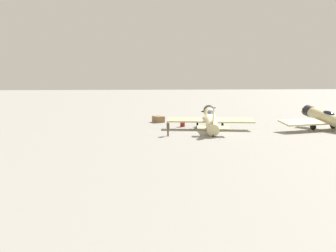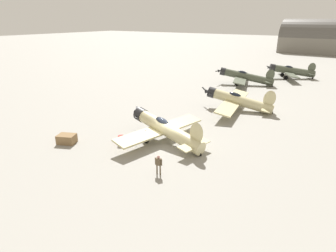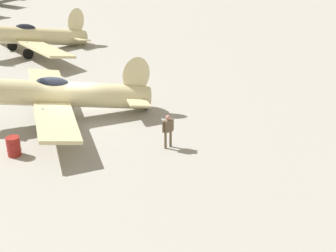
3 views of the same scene
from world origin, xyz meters
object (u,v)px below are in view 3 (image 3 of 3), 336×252
(airplane_foreground, at_px, (61,94))
(airplane_mid_apron, at_px, (31,36))
(fuel_drum, at_px, (14,146))
(ground_crew_mechanic, at_px, (168,128))

(airplane_foreground, distance_m, airplane_mid_apron, 14.45)
(fuel_drum, bearing_deg, ground_crew_mechanic, -113.22)
(airplane_foreground, distance_m, ground_crew_mechanic, 6.49)
(airplane_mid_apron, height_order, ground_crew_mechanic, airplane_mid_apron)
(fuel_drum, bearing_deg, airplane_foreground, -48.02)
(fuel_drum, bearing_deg, airplane_mid_apron, -17.12)
(airplane_mid_apron, height_order, fuel_drum, airplane_mid_apron)
(airplane_mid_apron, xyz_separation_m, fuel_drum, (-17.16, 5.28, -0.86))
(ground_crew_mechanic, bearing_deg, airplane_foreground, 23.73)
(airplane_mid_apron, bearing_deg, ground_crew_mechanic, 83.64)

